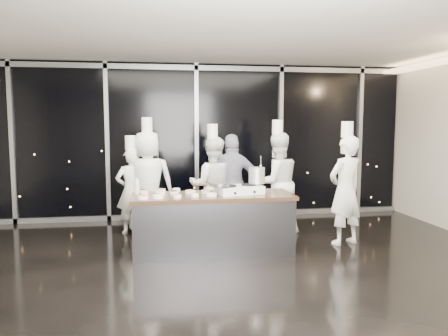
% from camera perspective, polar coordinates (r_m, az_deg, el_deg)
% --- Properties ---
extents(ground, '(9.00, 9.00, 0.00)m').
position_cam_1_polar(ground, '(6.03, -0.29, -13.33)').
color(ground, black).
rests_on(ground, ground).
extents(room_shell, '(9.02, 7.02, 3.21)m').
position_cam_1_polar(room_shell, '(5.73, 1.45, 8.49)').
color(room_shell, beige).
rests_on(room_shell, ground).
extents(window_wall, '(8.90, 0.11, 3.20)m').
position_cam_1_polar(window_wall, '(9.11, -3.62, 3.48)').
color(window_wall, black).
rests_on(window_wall, ground).
extents(demo_counter, '(2.46, 0.86, 0.90)m').
position_cam_1_polar(demo_counter, '(6.76, -1.48, -7.20)').
color(demo_counter, '#38383D').
rests_on(demo_counter, ground).
extents(stove, '(0.77, 0.57, 0.14)m').
position_cam_1_polar(stove, '(6.74, 1.96, -2.82)').
color(stove, white).
rests_on(stove, demo_counter).
extents(frying_pan, '(0.57, 0.38, 0.05)m').
position_cam_1_polar(frying_pan, '(6.58, -0.65, -2.13)').
color(frying_pan, gray).
rests_on(frying_pan, stove).
extents(stock_pot, '(0.30, 0.30, 0.25)m').
position_cam_1_polar(stock_pot, '(6.86, 4.30, -0.97)').
color(stock_pot, silver).
rests_on(stock_pot, stove).
extents(prep_bowls, '(1.36, 0.76, 0.05)m').
position_cam_1_polar(prep_bowls, '(6.66, -6.17, -3.29)').
color(prep_bowls, white).
rests_on(prep_bowls, demo_counter).
extents(squeeze_bottle, '(0.08, 0.08, 0.27)m').
position_cam_1_polar(squeeze_bottle, '(6.77, -11.30, -2.33)').
color(squeeze_bottle, silver).
rests_on(squeeze_bottle, demo_counter).
extents(chef_far_left, '(0.64, 0.51, 1.76)m').
position_cam_1_polar(chef_far_left, '(8.01, -12.01, -2.78)').
color(chef_far_left, white).
rests_on(chef_far_left, ground).
extents(chef_left, '(0.92, 0.61, 2.08)m').
position_cam_1_polar(chef_left, '(7.94, -9.90, -1.76)').
color(chef_left, white).
rests_on(chef_left, ground).
extents(chef_center, '(0.93, 0.77, 1.97)m').
position_cam_1_polar(chef_center, '(7.82, -1.51, -2.23)').
color(chef_center, white).
rests_on(chef_center, ground).
extents(guest, '(1.06, 0.47, 1.79)m').
position_cam_1_polar(guest, '(7.88, 1.13, -2.05)').
color(guest, '#15153A').
rests_on(guest, ground).
extents(chef_right, '(0.97, 0.80, 2.04)m').
position_cam_1_polar(chef_right, '(7.93, 6.89, -1.90)').
color(chef_right, white).
rests_on(chef_right, ground).
extents(chef_side, '(0.76, 0.63, 2.01)m').
position_cam_1_polar(chef_side, '(7.39, 15.58, -2.69)').
color(chef_side, white).
rests_on(chef_side, ground).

